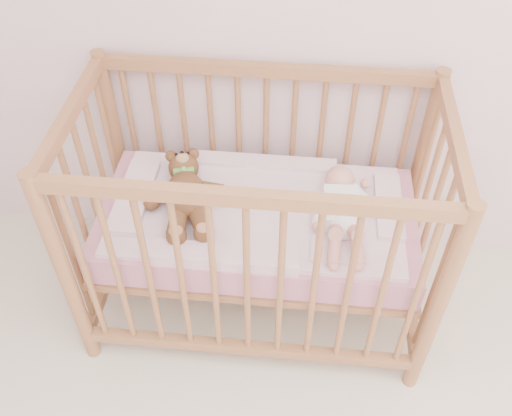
# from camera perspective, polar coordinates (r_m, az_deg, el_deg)

# --- Properties ---
(crib) EXTENTS (1.36, 0.76, 1.00)m
(crib) POSITION_cam_1_polar(r_m,az_deg,el_deg) (2.23, 0.13, -1.27)
(crib) COLOR #A66C46
(crib) RESTS_ON floor
(mattress) EXTENTS (1.22, 0.62, 0.13)m
(mattress) POSITION_cam_1_polar(r_m,az_deg,el_deg) (2.24, 0.13, -1.54)
(mattress) COLOR pink
(mattress) RESTS_ON crib
(blanket) EXTENTS (1.10, 0.58, 0.06)m
(blanket) POSITION_cam_1_polar(r_m,az_deg,el_deg) (2.19, 0.13, -0.19)
(blanket) COLOR #E49DB6
(blanket) RESTS_ON mattress
(baby) EXTENTS (0.28, 0.52, 0.12)m
(baby) POSITION_cam_1_polar(r_m,az_deg,el_deg) (2.12, 8.64, 0.24)
(baby) COLOR white
(baby) RESTS_ON blanket
(teddy_bear) EXTENTS (0.45, 0.55, 0.13)m
(teddy_bear) POSITION_cam_1_polar(r_m,az_deg,el_deg) (2.15, -7.02, 1.55)
(teddy_bear) COLOR brown
(teddy_bear) RESTS_ON blanket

